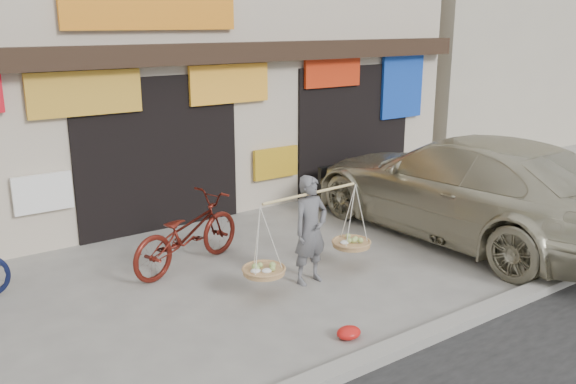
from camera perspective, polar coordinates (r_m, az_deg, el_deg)
ground at (r=8.33m, az=-1.61°, el=-9.82°), size 70.00×70.00×0.00m
kerb at (r=6.92m, az=7.94°, el=-15.11°), size 70.00×0.25×0.12m
shophouse_block at (r=13.35m, az=-17.69°, el=14.37°), size 14.00×6.32×7.00m
neighbor_east at (r=22.09m, az=18.38°, el=13.91°), size 12.00×7.00×6.40m
street_vendor at (r=8.54m, az=2.11°, el=-3.99°), size 2.19×0.67×1.56m
bike_2 at (r=9.23m, az=-9.44°, el=-3.80°), size 2.18×1.32×1.08m
suv at (r=10.83m, az=16.16°, el=0.53°), size 2.61×6.08×1.75m
red_bag at (r=7.36m, az=5.71°, el=-12.97°), size 0.31×0.25×0.14m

